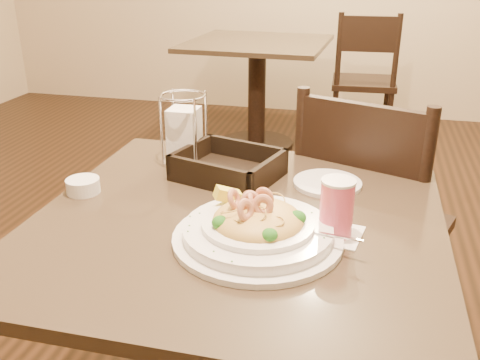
% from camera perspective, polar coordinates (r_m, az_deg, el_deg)
% --- Properties ---
extents(main_table, '(0.90, 0.90, 0.73)m').
position_cam_1_polar(main_table, '(1.32, -0.21, -12.85)').
color(main_table, black).
rests_on(main_table, ground).
extents(background_table, '(0.94, 0.94, 0.73)m').
position_cam_1_polar(background_table, '(3.71, 1.82, 11.06)').
color(background_table, black).
rests_on(background_table, ground).
extents(dining_chair_near, '(0.54, 0.54, 0.93)m').
position_cam_1_polar(dining_chair_near, '(1.72, 13.48, -4.51)').
color(dining_chair_near, black).
rests_on(dining_chair_near, ground).
extents(dining_chair_far, '(0.44, 0.44, 0.93)m').
position_cam_1_polar(dining_chair_far, '(3.77, 13.11, 10.61)').
color(dining_chair_far, black).
rests_on(dining_chair_far, ground).
extents(pasta_bowl, '(0.39, 0.35, 0.11)m').
position_cam_1_polar(pasta_bowl, '(1.09, 1.87, -5.04)').
color(pasta_bowl, white).
rests_on(pasta_bowl, main_table).
extents(drink_glass, '(0.13, 0.13, 0.12)m').
position_cam_1_polar(drink_glass, '(1.12, 10.27, -2.95)').
color(drink_glass, white).
rests_on(drink_glass, main_table).
extents(bread_basket, '(0.30, 0.27, 0.07)m').
position_cam_1_polar(bread_basket, '(1.40, -1.26, 1.23)').
color(bread_basket, black).
rests_on(bread_basket, main_table).
extents(napkin_caddy, '(0.12, 0.12, 0.20)m').
position_cam_1_polar(napkin_caddy, '(1.49, -5.94, 4.94)').
color(napkin_caddy, silver).
rests_on(napkin_caddy, main_table).
extents(side_plate, '(0.22, 0.22, 0.01)m').
position_cam_1_polar(side_plate, '(1.37, 9.30, -0.33)').
color(side_plate, white).
rests_on(side_plate, main_table).
extents(butter_ramekin, '(0.10, 0.10, 0.04)m').
position_cam_1_polar(butter_ramekin, '(1.36, -16.39, -0.59)').
color(butter_ramekin, white).
rests_on(butter_ramekin, main_table).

